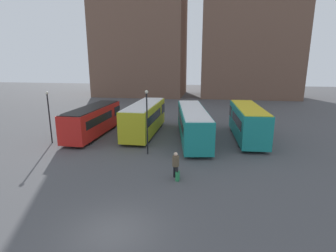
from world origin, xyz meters
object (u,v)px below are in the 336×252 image
Objects in this scene: suitcase at (178,176)px; lamp_post_1 at (147,117)px; lamp_post_0 at (49,113)px; bus_0 at (93,120)px; bus_2 at (193,123)px; bus_1 at (145,117)px; bus_3 at (247,122)px; traveler at (176,163)px.

lamp_post_1 is (-3.16, 4.66, 2.88)m from suitcase.
lamp_post_1 is at bearing -9.37° from lamp_post_0.
bus_0 is 8.80m from lamp_post_1.
lamp_post_1 reaches higher than bus_0.
bus_0 is 0.82× the size of bus_2.
bus_3 reaches higher than bus_1.
bus_1 is 10.71m from bus_3.
bus_3 is at bearing -23.44° from traveler.
bus_1 is 9.46m from lamp_post_0.
bus_2 is at bearing 96.69° from bus_3.
traveler is at bearing -24.34° from lamp_post_0.
bus_2 is 6.32m from lamp_post_1.
traveler is 0.33× the size of lamp_post_1.
bus_2 is at bearing 56.03° from lamp_post_1.
bus_3 reaches higher than bus_0.
traveler is 0.36× the size of lamp_post_0.
suitcase is at bearing -133.05° from bus_0.
lamp_post_1 reaches higher than traveler.
lamp_post_1 is at bearing 41.81° from traveler.
traveler is 0.90m from suitcase.
bus_2 reaches higher than bus_0.
bus_3 is 1.75× the size of lamp_post_1.
lamp_post_0 is at bearing 100.13° from bus_3.
bus_0 is 5.44m from bus_1.
bus_1 is at bearing 84.76° from bus_3.
bus_1 is 10.79× the size of suitcase.
traveler is 1.94× the size of suitcase.
bus_1 is 5.45m from bus_2.
bus_2 is (5.28, -1.34, -0.08)m from bus_1.
bus_0 is 4.57m from lamp_post_0.
traveler is 14.25m from lamp_post_0.
bus_2 is at bearing -89.15° from bus_0.
suitcase is (-0.27, -9.76, -1.38)m from bus_2.
lamp_post_1 is (9.91, -1.64, 0.24)m from lamp_post_0.
suitcase is 6.33m from lamp_post_1.
bus_0 reaches higher than suitcase.
bus_3 is 1.92× the size of lamp_post_0.
lamp_post_1 reaches higher than suitcase.
lamp_post_0 reaches higher than bus_2.
suitcase is at bearing -151.06° from traveler.
bus_3 is at bearing -89.67° from bus_2.
bus_0 is 1.98× the size of lamp_post_0.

